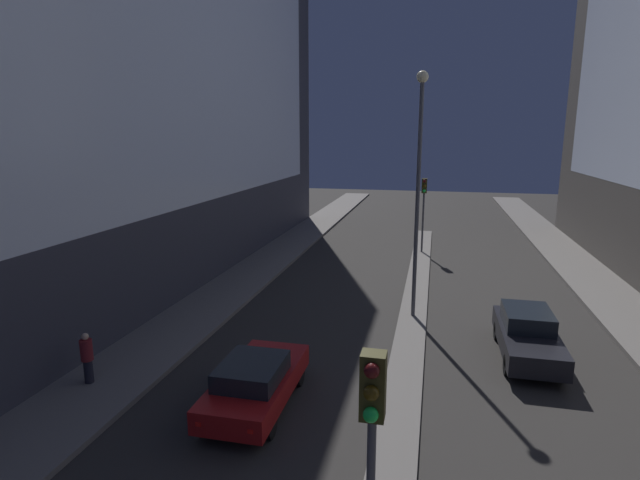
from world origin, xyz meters
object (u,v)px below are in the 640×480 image
car_left_lane (256,382)px  pedestrian_on_left_sidewalk (87,357)px  traffic_light_near (371,442)px  street_lamp (419,169)px  car_right_lane (527,335)px  traffic_light_mid (424,198)px

car_left_lane → pedestrian_on_left_sidewalk: pedestrian_on_left_sidewalk is taller
car_left_lane → pedestrian_on_left_sidewalk: size_ratio=2.85×
traffic_light_near → pedestrian_on_left_sidewalk: bearing=146.8°
street_lamp → car_right_lane: (3.92, -2.88, -5.30)m
car_left_lane → pedestrian_on_left_sidewalk: 5.23m
street_lamp → pedestrian_on_left_sidewalk: street_lamp is taller
traffic_light_near → car_right_lane: (3.92, 11.18, -2.71)m
car_left_lane → car_right_lane: 9.34m
street_lamp → car_left_lane: 10.36m
car_right_lane → pedestrian_on_left_sidewalk: (-13.07, -5.18, 0.18)m
traffic_light_mid → car_left_lane: size_ratio=1.05×
traffic_light_near → traffic_light_mid: size_ratio=1.00×
traffic_light_near → street_lamp: (0.00, 14.06, 2.59)m
traffic_light_near → traffic_light_mid: 25.66m
traffic_light_mid → car_right_lane: size_ratio=1.00×
street_lamp → pedestrian_on_left_sidewalk: (-9.14, -8.07, -5.11)m
car_left_lane → car_right_lane: size_ratio=0.96×
traffic_light_mid → traffic_light_near: bearing=-90.0°
car_left_lane → car_right_lane: (7.84, 5.08, 0.05)m
traffic_light_near → car_left_lane: traffic_light_near is taller
traffic_light_near → street_lamp: street_lamp is taller
car_right_lane → street_lamp: bearing=143.7°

